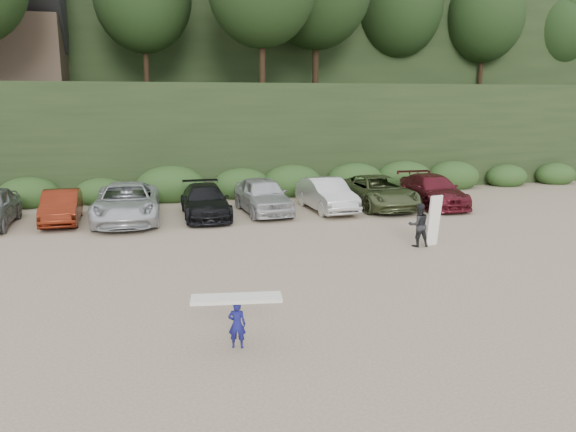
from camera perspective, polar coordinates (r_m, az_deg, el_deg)
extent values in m
plane|color=tan|center=(16.14, -0.44, -6.81)|extent=(120.00, 120.00, 0.00)
cube|color=black|center=(37.08, -8.95, 8.33)|extent=(80.00, 14.00, 6.00)
cube|color=black|center=(55.03, -11.13, 14.55)|extent=(90.00, 30.00, 16.00)
ellipsoid|color=black|center=(37.48, -9.37, 20.63)|extent=(66.00, 12.00, 10.00)
cube|color=#2B491E|center=(29.85, -8.36, 2.90)|extent=(46.20, 2.00, 1.20)
imported|color=maroon|center=(25.60, -22.03, 0.88)|extent=(1.56, 4.20, 1.37)
imported|color=silver|center=(24.94, -16.09, 1.32)|extent=(2.89, 5.94, 1.63)
imported|color=black|center=(25.12, -8.42, 1.49)|extent=(2.06, 4.92, 1.42)
imported|color=#BCBDC1|center=(25.78, -2.58, 2.12)|extent=(2.22, 4.92, 1.64)
imported|color=silver|center=(26.36, 3.93, 2.18)|extent=(1.84, 4.68, 1.52)
imported|color=#4B5732|center=(27.46, 9.14, 2.44)|extent=(2.55, 5.47, 1.52)
imported|color=maroon|center=(28.43, 14.47, 2.52)|extent=(2.47, 5.30, 1.50)
imported|color=navy|center=(12.03, -5.21, -10.92)|extent=(0.43, 0.34, 1.03)
cube|color=white|center=(11.82, -5.26, -8.34)|extent=(1.94, 0.80, 0.08)
imported|color=black|center=(20.40, 13.13, -0.89)|extent=(0.81, 0.66, 1.55)
cube|color=white|center=(20.58, 14.59, -0.46)|extent=(0.56, 0.38, 1.83)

